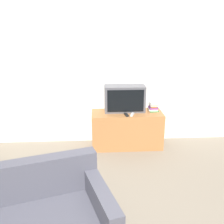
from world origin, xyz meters
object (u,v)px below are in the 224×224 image
(television, at_px, (125,99))
(book_stack, at_px, (153,107))
(remote_secondary, at_px, (132,114))
(remote_on_stand, at_px, (126,115))
(tv_stand, at_px, (127,129))

(television, distance_m, book_stack, 0.53)
(television, bearing_deg, book_stack, -4.14)
(remote_secondary, bearing_deg, remote_on_stand, -175.11)
(book_stack, distance_m, remote_on_stand, 0.55)
(remote_on_stand, bearing_deg, tv_stand, 77.70)
(tv_stand, distance_m, television, 0.56)
(television, relative_size, book_stack, 3.27)
(tv_stand, height_order, remote_secondary, remote_secondary)
(tv_stand, xyz_separation_m, book_stack, (0.47, 0.06, 0.40))
(remote_on_stand, bearing_deg, remote_secondary, 4.89)
(book_stack, distance_m, remote_secondary, 0.45)
(television, xyz_separation_m, book_stack, (0.51, -0.04, -0.15))
(tv_stand, xyz_separation_m, remote_secondary, (0.07, -0.14, 0.33))
(tv_stand, xyz_separation_m, remote_on_stand, (-0.03, -0.15, 0.33))
(book_stack, relative_size, remote_on_stand, 1.36)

